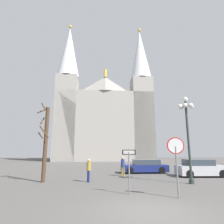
# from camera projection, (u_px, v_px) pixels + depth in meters

# --- Properties ---
(ground_plane) EXTENTS (120.00, 120.00, 0.00)m
(ground_plane) POSITION_uv_depth(u_px,v_px,m) (148.00, 211.00, 6.99)
(ground_plane) COLOR #514F4C
(cathedral) EXTENTS (22.62, 13.43, 32.65)m
(cathedral) POSITION_uv_depth(u_px,v_px,m) (104.00, 117.00, 46.39)
(cathedral) COLOR gray
(cathedral) RESTS_ON ground
(stop_sign) EXTENTS (0.80, 0.21, 2.82)m
(stop_sign) POSITION_uv_depth(u_px,v_px,m) (176.00, 154.00, 9.34)
(stop_sign) COLOR slate
(stop_sign) RESTS_ON ground
(one_way_arrow_sign) EXTENTS (0.69, 0.30, 2.23)m
(one_way_arrow_sign) POSITION_uv_depth(u_px,v_px,m) (129.00, 165.00, 10.02)
(one_way_arrow_sign) COLOR slate
(one_way_arrow_sign) RESTS_ON ground
(street_lamp) EXTENTS (1.15, 1.04, 6.03)m
(street_lamp) POSITION_uv_depth(u_px,v_px,m) (187.00, 124.00, 13.68)
(street_lamp) COLOR #2D3833
(street_lamp) RESTS_ON ground
(bare_tree) EXTENTS (1.04, 1.33, 5.76)m
(bare_tree) POSITION_uv_depth(u_px,v_px,m) (45.00, 141.00, 14.05)
(bare_tree) COLOR #473323
(bare_tree) RESTS_ON ground
(parked_car_near_silver) EXTENTS (4.05, 1.98, 1.45)m
(parked_car_near_silver) POSITION_uv_depth(u_px,v_px,m) (200.00, 168.00, 16.68)
(parked_car_near_silver) COLOR #B7B7BC
(parked_car_near_silver) RESTS_ON ground
(parked_car_far_navy) EXTENTS (4.61, 1.90, 1.32)m
(parked_car_far_navy) POSITION_uv_depth(u_px,v_px,m) (145.00, 166.00, 19.35)
(parked_car_far_navy) COLOR navy
(parked_car_far_navy) RESTS_ON ground
(pedestrian_walking) EXTENTS (0.32, 0.32, 1.61)m
(pedestrian_walking) POSITION_uv_depth(u_px,v_px,m) (89.00, 168.00, 13.74)
(pedestrian_walking) COLOR navy
(pedestrian_walking) RESTS_ON ground
(pedestrian_standing) EXTENTS (0.32, 0.32, 1.65)m
(pedestrian_standing) POSITION_uv_depth(u_px,v_px,m) (123.00, 164.00, 17.03)
(pedestrian_standing) COLOR olive
(pedestrian_standing) RESTS_ON ground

